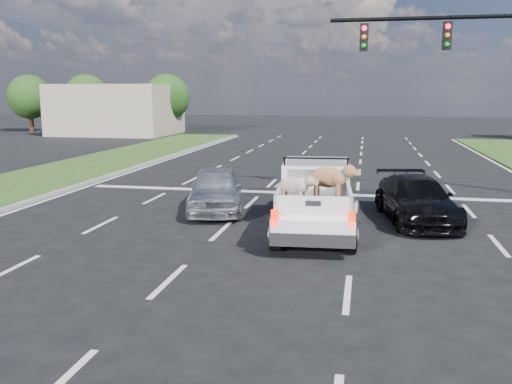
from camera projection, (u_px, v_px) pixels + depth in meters
ground at (255, 287)px, 10.36m from camera, size 160.00×160.00×0.00m
road_markings at (297, 213)px, 16.69m from camera, size 17.75×60.00×0.01m
curb_left at (23, 203)px, 17.90m from camera, size 0.15×60.00×0.14m
building_left at (117, 110)px, 48.57m from camera, size 10.00×8.00×4.40m
tree_far_a at (29, 97)px, 52.25m from camera, size 4.20×4.20×5.40m
tree_far_b at (87, 97)px, 51.08m from camera, size 4.20×4.20×5.40m
tree_far_c at (167, 97)px, 49.52m from camera, size 4.20×4.20×5.40m
pickup_truck at (315, 196)px, 14.56m from camera, size 2.30×5.39×1.98m
silver_sedan at (215, 189)px, 16.94m from camera, size 2.52×4.33×1.38m
black_coupe at (416, 199)px, 15.61m from camera, size 2.51×4.63×1.27m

